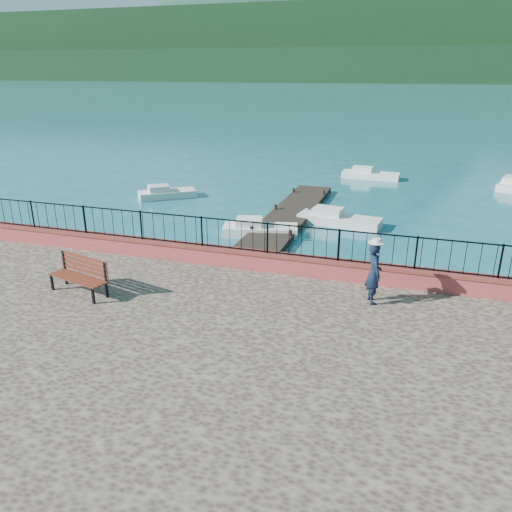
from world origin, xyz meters
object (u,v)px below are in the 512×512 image
Objects in this scene: park_bench at (80,283)px; person at (374,273)px; boat_0 at (260,226)px; boat_1 at (340,217)px; boat_4 at (371,173)px; boat_3 at (167,191)px.

park_bench is 8.16m from person.
boat_0 is at bearing 12.76° from person.
boat_4 is at bearing 96.62° from boat_1.
boat_1 is at bearing 81.35° from park_bench.
boat_3 is 0.86× the size of boat_4.
park_bench is 0.49× the size of boat_1.
boat_1 and boat_4 have the same top height.
person reaches higher than park_bench.
park_bench is 25.17m from boat_4.
boat_1 is 1.04× the size of boat_4.
park_bench reaches higher than boat_1.
park_bench is 0.60× the size of boat_3.
person is at bearing -82.63° from boat_3.
park_bench is 0.51× the size of boat_4.
boat_3 is (-7.32, 5.04, 0.00)m from boat_0.
park_bench is at bearing 81.47° from person.
person is 22.74m from boat_4.
boat_0 is at bearing 92.00° from park_bench.
boat_0 is at bearing -131.52° from boat_1.
boat_0 is 1.03× the size of boat_3.
boat_1 is (5.41, 12.83, -1.11)m from park_bench.
boat_3 is (-5.12, 15.16, -1.11)m from park_bench.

